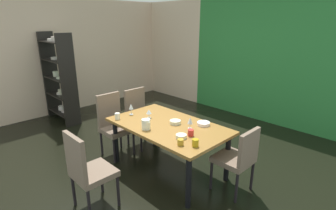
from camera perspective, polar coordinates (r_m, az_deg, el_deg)
The scene contains 21 objects.
ground_plane at distance 4.61m, azimuth -4.53°, elevation -10.11°, with size 6.26×5.75×0.02m, color black.
back_panel_interior at distance 7.62m, azimuth 1.16°, elevation 11.73°, with size 1.94×0.10×2.65m, color beige.
garden_window_panel at distance 5.88m, azimuth 23.68°, elevation 8.36°, with size 4.32×0.10×2.65m, color #2B7736.
left_interior_panel at distance 6.79m, azimuth -22.03°, elevation 9.67°, with size 0.10×5.75×2.65m, color beige.
dining_table at distance 3.78m, azimuth 0.02°, elevation -5.40°, with size 1.71×1.01×0.74m.
chair_right_far at distance 3.49m, azimuth 15.11°, elevation -10.83°, with size 0.44×0.44×0.90m.
chair_left_far at distance 4.69m, azimuth -6.27°, elevation -2.14°, with size 0.45×0.44×1.01m.
chair_left_near at distance 4.40m, azimuth -11.80°, elevation -3.73°, with size 0.45×0.44×1.03m.
chair_head_near at distance 3.21m, azimuth -17.27°, elevation -13.10°, with size 0.44×0.44×0.99m.
display_shelf at distance 6.17m, azimuth -22.65°, elevation 5.52°, with size 1.00×0.33×1.93m.
wine_glass_left at distance 3.58m, azimuth 4.84°, elevation -3.46°, with size 0.07×0.07×0.16m.
wine_glass_south at distance 3.97m, azimuth -4.19°, elevation -1.48°, with size 0.08×0.08×0.13m.
wine_glass_near_window at distance 4.13m, azimuth -8.05°, elevation -0.38°, with size 0.07×0.07×0.18m.
serving_bowl_front at distance 3.33m, azimuth 2.89°, elevation -6.82°, with size 0.14×0.14×0.05m, color beige.
serving_bowl_corner at distance 3.76m, azimuth 1.59°, elevation -3.74°, with size 0.16×0.16×0.05m, color beige.
serving_bowl_north at distance 3.75m, azimuth 7.73°, elevation -4.04°, with size 0.18×0.18×0.04m, color white.
cup_west at distance 4.00m, azimuth -10.95°, elevation -2.40°, with size 0.08×0.08×0.10m, color white.
cup_center at distance 3.13m, azimuth 5.97°, elevation -8.18°, with size 0.08×0.08×0.09m, color #AB8913.
cup_right at distance 3.39m, azimuth 4.98°, elevation -6.02°, with size 0.08×0.08×0.08m, color red.
cup_east at distance 3.15m, azimuth 2.74°, elevation -8.08°, with size 0.08×0.08×0.07m, color #B08622.
pitcher_rear at distance 3.58m, azimuth -4.81°, elevation -4.19°, with size 0.14×0.12×0.14m.
Camera 1 is at (3.15, -2.58, 2.16)m, focal length 28.00 mm.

